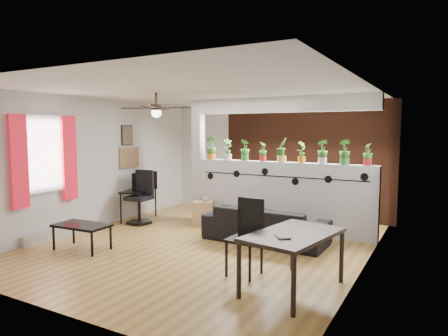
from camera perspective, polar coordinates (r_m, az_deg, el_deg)
room_shell at (r=6.78m, az=-2.65°, el=-0.18°), size 6.30×7.10×2.90m
partition_wall at (r=7.85m, az=8.18°, el=-4.06°), size 3.60×0.18×1.35m
ceiling_header at (r=7.76m, az=8.35°, el=8.97°), size 3.60×0.18×0.30m
pier_column at (r=8.64m, az=-3.69°, el=1.02°), size 0.22×0.20×2.60m
brick_panel at (r=9.16m, az=11.51°, el=1.17°), size 3.90×0.05×2.60m
vine_decal at (r=7.71m, az=7.96°, el=-1.20°), size 3.31×0.01×0.30m
window_assembly at (r=7.62m, az=-24.26°, el=1.54°), size 0.09×1.30×1.55m
baseboard_heater at (r=7.82m, az=-23.78°, el=-8.89°), size 0.08×1.00×0.18m
corkboard at (r=9.09m, az=-13.38°, el=1.42°), size 0.03×0.60×0.45m
framed_art at (r=9.04m, az=-13.68°, el=4.56°), size 0.03×0.34×0.44m
ceiling_fan at (r=6.98m, az=-9.66°, el=8.25°), size 1.19×1.19×0.43m
potted_plant_0 at (r=8.45m, az=-1.82°, el=2.99°), size 0.32×0.32×0.48m
potted_plant_1 at (r=8.25m, az=0.54°, el=2.82°), size 0.29×0.30×0.45m
potted_plant_2 at (r=8.07m, az=3.01°, el=2.67°), size 0.25×0.21×0.43m
potted_plant_3 at (r=7.91m, az=5.58°, el=2.42°), size 0.18×0.21×0.38m
potted_plant_4 at (r=7.76m, az=8.27°, el=2.69°), size 0.28×0.31×0.47m
potted_plant_5 at (r=7.63m, az=11.04°, el=2.38°), size 0.24×0.26×0.41m
potted_plant_6 at (r=7.51m, az=13.91°, el=2.38°), size 0.29×0.29×0.44m
potted_plant_7 at (r=7.42m, az=16.86°, el=2.29°), size 0.30×0.28×0.45m
potted_plant_8 at (r=7.35m, az=19.86°, el=1.95°), size 0.21×0.23×0.39m
sofa at (r=7.12m, az=5.91°, el=-8.11°), size 2.07×0.86×0.60m
cube_shelf at (r=8.33m, az=-3.00°, el=-6.44°), size 0.52×0.50×0.50m
cup at (r=8.24m, az=-2.71°, el=-4.43°), size 0.15×0.15×0.10m
computer_desk at (r=8.90m, az=-12.09°, el=-3.44°), size 0.70×1.02×0.67m
monitor at (r=8.98m, az=-11.48°, el=-2.27°), size 0.37×0.15×0.21m
office_chair at (r=8.61m, az=-11.77°, el=-4.56°), size 0.57×0.57×1.10m
dining_table at (r=5.00m, az=9.86°, el=-9.95°), size 1.02×1.44×0.72m
book at (r=4.74m, az=7.51°, el=-9.70°), size 0.25×0.26×0.02m
folding_chair at (r=5.52m, az=3.39°, el=-8.77°), size 0.43×0.43×1.03m
coffee_table at (r=7.01m, az=-19.65°, el=-7.94°), size 0.94×0.56×0.42m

